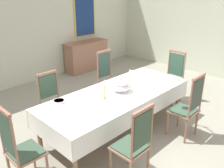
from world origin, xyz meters
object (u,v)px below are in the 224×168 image
Objects in this scene: chair_south_a at (134,143)px; chair_north_b at (108,78)px; bowl_near_left at (176,79)px; sideboard at (87,56)px; chair_head_west at (19,147)px; spoon_primary at (177,78)px; candlestick_west at (105,91)px; candlestick_east at (130,81)px; soup_tureen at (121,85)px; framed_painting at (85,13)px; chair_south_b at (188,106)px; bowl_far_left at (59,101)px; dining_table at (118,97)px; bowl_near_right at (133,72)px; spoon_secondary at (136,71)px; chair_head_east at (172,77)px; chair_north_a at (53,100)px.

chair_south_a is 0.95× the size of chair_north_b.
sideboard is (0.66, 3.53, -0.34)m from bowl_near_left.
chair_head_west is 6.79× the size of spoon_primary.
candlestick_west is 0.91× the size of candlestick_east.
soup_tureen is at bearing 59.65° from sideboard.
chair_head_west is at bearing 138.97° from chair_south_a.
framed_painting is at bearing 62.08° from candlestick_east.
chair_south_b is at bearing -0.09° from chair_south_a.
candlestick_west is at bearing -34.52° from bowl_far_left.
dining_table is at bearing -121.89° from framed_painting.
spoon_primary is (1.67, -0.38, -0.12)m from candlestick_west.
bowl_far_left is at bearing 139.90° from chair_south_b.
framed_painting is at bearing 57.07° from chair_south_a.
chair_north_b is at bearing -119.76° from framed_painting.
bowl_near_right is 0.13m from spoon_secondary.
chair_south_b is 1.50m from spoon_secondary.
spoon_secondary is at bearing 23.69° from dining_table.
chair_head_west is 3.82× the size of soup_tureen.
dining_table is 1.21m from chair_north_b.
candlestick_east is 1.31m from bowl_far_left.
bowl_far_left is (-1.65, -0.55, 0.19)m from chair_north_b.
candlestick_east is at bearing 43.33° from chair_south_a.
spoon_secondary is at bearing 126.91° from chair_north_b.
chair_head_east is 0.63m from spoon_primary.
chair_north_b is 6.15× the size of bowl_far_left.
chair_south_b is 1.01× the size of chair_head_east.
candlestick_east reaches higher than chair_north_a.
chair_north_a is at bearing 39.60° from sideboard.
candlestick_west is 1.63× the size of bowl_far_left.
sideboard is (0.56, 3.51, -0.33)m from spoon_primary.
framed_painting reaches higher than bowl_near_left.
bowl_near_left reaches higher than spoon_primary.
candlestick_east is 1.12m from spoon_primary.
candlestick_east is (-1.51, 0.00, 0.33)m from chair_head_east.
candlestick_east is at bearing 156.94° from bowl_near_left.
bowl_near_left is at bearing -23.06° from candlestick_east.
chair_head_west reaches higher than chair_north_a.
candlestick_east is (-0.41, 0.97, 0.32)m from chair_south_b.
spoon_primary is at bearing 43.17° from chair_south_b.
framed_painting is (0.29, 3.38, 1.15)m from chair_head_east.
framed_painting is (2.42, 3.38, 0.84)m from candlestick_west.
chair_head_west is at bearing -155.02° from bowl_far_left.
framed_painting is (1.38, 4.35, 1.14)m from chair_south_b.
chair_south_a is 2.32m from spoon_secondary.
soup_tureen is at bearing 0.00° from dining_table.
chair_north_b reaches higher than bowl_near_right.
chair_head_east is at bearing 35.54° from bowl_near_left.
dining_table is 1.82m from chair_head_west.
bowl_near_right is 2.86m from sideboard.
chair_north_a is 1.88m from spoon_secondary.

